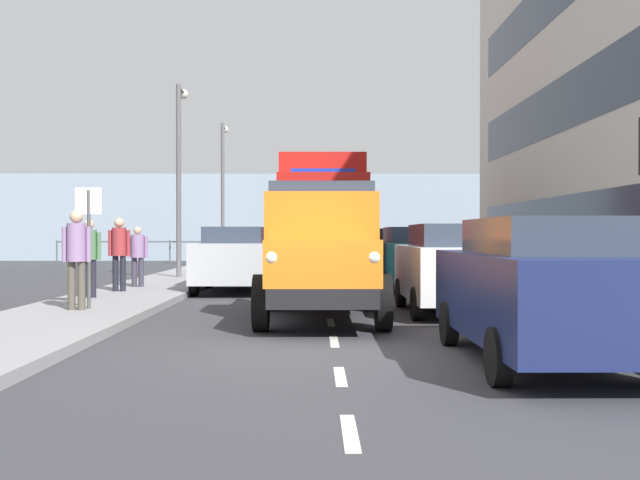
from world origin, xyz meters
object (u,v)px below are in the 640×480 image
lorry_cargo_red (322,217)px  car_red_kerbside_3 (391,252)px  lamp_post_far (223,180)px  street_sign (89,226)px  car_teal_kerbside_2 (412,257)px  lamp_post_promenade (180,162)px  pedestrian_near_railing (119,248)px  car_black_oppositeside_1 (256,252)px  pedestrian_strolling (89,252)px  pedestrian_by_lamp (138,252)px  car_navy_kerbside_near (539,288)px  truck_vintage_orange (322,254)px  pedestrian_with_bag (76,251)px  car_white_kerbside_1 (453,267)px  car_silver_oppositeside_0 (235,258)px

lorry_cargo_red → car_red_kerbside_3: bearing=-128.9°
lamp_post_far → street_sign: (0.04, 19.72, -2.27)m
car_teal_kerbside_2 → lamp_post_promenade: bearing=-28.3°
car_teal_kerbside_2 → pedestrian_near_railing: bearing=17.7°
car_black_oppositeside_1 → pedestrian_strolling: bearing=74.5°
lorry_cargo_red → pedestrian_by_lamp: (4.87, 3.43, -1.00)m
car_navy_kerbside_near → lorry_cargo_red: bearing=-80.1°
car_teal_kerbside_2 → lamp_post_promenade: size_ratio=0.68×
lamp_post_promenade → pedestrian_by_lamp: bearing=86.9°
truck_vintage_orange → pedestrian_with_bag: bearing=-7.1°
car_black_oppositeside_1 → car_red_kerbside_3: bearing=175.8°
lorry_cargo_red → car_white_kerbside_1: lorry_cargo_red is taller
car_red_kerbside_3 → lamp_post_far: bearing=-47.9°
car_white_kerbside_1 → car_silver_oppositeside_0: 7.18m
street_sign → pedestrian_with_bag: bearing=62.6°
car_black_oppositeside_1 → pedestrian_with_bag: size_ratio=2.17×
car_red_kerbside_3 → car_silver_oppositeside_0: size_ratio=1.06×
truck_vintage_orange → pedestrian_with_bag: truck_vintage_orange is taller
car_red_kerbside_3 → pedestrian_by_lamp: pedestrian_by_lamp is taller
car_white_kerbside_1 → pedestrian_by_lamp: pedestrian_by_lamp is taller
car_navy_kerbside_near → pedestrian_by_lamp: bearing=-55.6°
lamp_post_promenade → car_silver_oppositeside_0: bearing=117.0°
truck_vintage_orange → car_white_kerbside_1: (-2.55, -1.31, -0.28)m
car_silver_oppositeside_0 → pedestrian_near_railing: pedestrian_near_railing is taller
lorry_cargo_red → car_teal_kerbside_2: bearing=133.4°
pedestrian_with_bag → lamp_post_far: (-0.19, -20.00, 2.72)m
pedestrian_near_railing → pedestrian_by_lamp: size_ratio=1.12×
lorry_cargo_red → car_black_oppositeside_1: size_ratio=2.07×
car_navy_kerbside_near → car_red_kerbside_3: bearing=-90.0°
car_silver_oppositeside_0 → pedestrian_by_lamp: 2.55m
pedestrian_with_bag → pedestrian_by_lamp: pedestrian_with_bag is taller
lorry_cargo_red → street_sign: bearing=64.1°
lamp_post_promenade → lamp_post_far: bearing=-91.5°
car_silver_oppositeside_0 → pedestrian_strolling: bearing=51.0°
street_sign → car_red_kerbside_3: bearing=-119.5°
lorry_cargo_red → pedestrian_near_railing: 7.07m
pedestrian_strolling → car_red_kerbside_3: bearing=-127.8°
pedestrian_strolling → street_sign: size_ratio=0.76×
car_red_kerbside_3 → pedestrian_strolling: pedestrian_strolling is taller
car_navy_kerbside_near → car_white_kerbside_1: bearing=-90.0°
lamp_post_far → pedestrian_with_bag: bearing=89.5°
pedestrian_near_railing → pedestrian_with_bag: bearing=95.1°
car_white_kerbside_1 → pedestrian_by_lamp: size_ratio=2.56×
car_silver_oppositeside_0 → pedestrian_with_bag: bearing=69.9°
car_red_kerbside_3 → lamp_post_promenade: lamp_post_promenade is taller
car_white_kerbside_1 → car_red_kerbside_3: same height
car_navy_kerbside_near → car_teal_kerbside_2: 11.54m
car_silver_oppositeside_0 → pedestrian_with_bag: (2.23, 6.10, 0.33)m
truck_vintage_orange → pedestrian_near_railing: size_ratio=3.18×
pedestrian_by_lamp → street_sign: 5.72m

